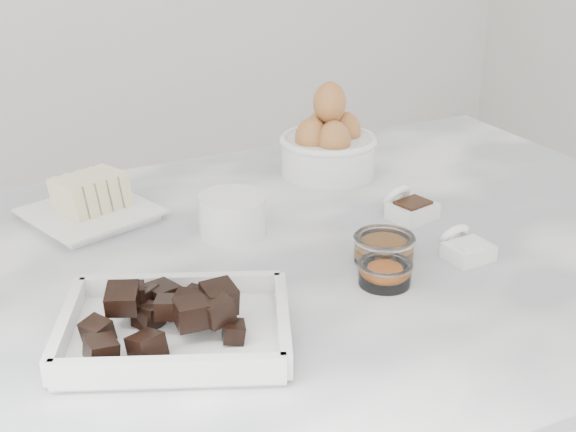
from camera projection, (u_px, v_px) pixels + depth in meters
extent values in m
cube|color=white|center=(285.00, 271.00, 1.01)|extent=(1.20, 0.80, 0.04)
cube|color=white|center=(176.00, 337.00, 0.82)|extent=(0.27, 0.24, 0.01)
cube|color=white|center=(91.00, 216.00, 1.11)|extent=(0.17, 0.17, 0.01)
cube|color=white|center=(90.00, 211.00, 1.11)|extent=(0.20, 0.20, 0.00)
cylinder|color=white|center=(233.00, 215.00, 1.06)|extent=(0.09, 0.09, 0.05)
cylinder|color=white|center=(232.00, 200.00, 1.05)|extent=(0.07, 0.07, 0.01)
cylinder|color=white|center=(328.00, 156.00, 1.27)|extent=(0.15, 0.15, 0.06)
torus|color=white|center=(328.00, 140.00, 1.26)|extent=(0.16, 0.16, 0.01)
ellipsoid|color=#B06C38|center=(344.00, 132.00, 1.27)|extent=(0.05, 0.05, 0.07)
ellipsoid|color=#B06C38|center=(312.00, 139.00, 1.24)|extent=(0.05, 0.05, 0.07)
ellipsoid|color=#B06C38|center=(321.00, 130.00, 1.28)|extent=(0.05, 0.05, 0.07)
ellipsoid|color=#B06C38|center=(335.00, 142.00, 1.23)|extent=(0.05, 0.05, 0.07)
ellipsoid|color=#B06C38|center=(330.00, 103.00, 1.23)|extent=(0.05, 0.05, 0.07)
cylinder|color=white|center=(384.00, 249.00, 0.99)|extent=(0.07, 0.07, 0.03)
torus|color=white|center=(385.00, 238.00, 0.98)|extent=(0.08, 0.08, 0.01)
cylinder|color=orange|center=(384.00, 253.00, 0.99)|extent=(0.06, 0.06, 0.01)
cylinder|color=white|center=(385.00, 274.00, 0.94)|extent=(0.06, 0.06, 0.03)
torus|color=white|center=(385.00, 265.00, 0.93)|extent=(0.07, 0.07, 0.01)
ellipsoid|color=#E25C06|center=(385.00, 273.00, 0.93)|extent=(0.04, 0.04, 0.02)
cube|color=white|center=(412.00, 211.00, 1.11)|extent=(0.07, 0.06, 0.02)
cube|color=black|center=(413.00, 203.00, 1.10)|extent=(0.05, 0.04, 0.00)
torus|color=white|center=(397.00, 196.00, 1.13)|extent=(0.05, 0.04, 0.04)
cube|color=white|center=(468.00, 252.00, 1.00)|extent=(0.06, 0.05, 0.02)
cube|color=white|center=(469.00, 243.00, 0.99)|extent=(0.04, 0.03, 0.00)
torus|color=white|center=(454.00, 235.00, 1.01)|extent=(0.04, 0.03, 0.04)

